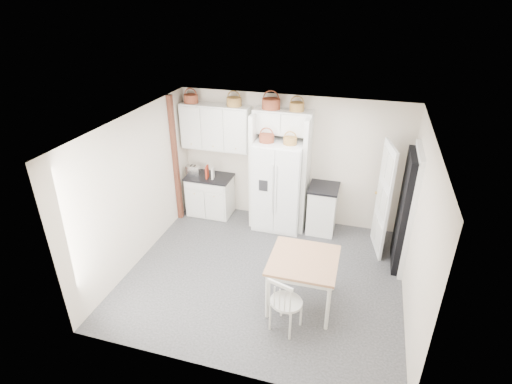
% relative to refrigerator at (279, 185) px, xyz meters
% --- Properties ---
extents(floor, '(4.50, 4.50, 0.00)m').
position_rel_refrigerator_xyz_m(floor, '(0.15, -1.64, -0.90)').
color(floor, '#262628').
rests_on(floor, ground).
extents(ceiling, '(4.50, 4.50, 0.00)m').
position_rel_refrigerator_xyz_m(ceiling, '(0.15, -1.64, 1.70)').
color(ceiling, white).
rests_on(ceiling, wall_back).
extents(wall_back, '(4.50, 0.00, 4.50)m').
position_rel_refrigerator_xyz_m(wall_back, '(0.15, 0.36, 0.40)').
color(wall_back, beige).
rests_on(wall_back, floor).
extents(wall_left, '(0.00, 4.00, 4.00)m').
position_rel_refrigerator_xyz_m(wall_left, '(-2.10, -1.64, 0.40)').
color(wall_left, beige).
rests_on(wall_left, floor).
extents(wall_right, '(0.00, 4.00, 4.00)m').
position_rel_refrigerator_xyz_m(wall_right, '(2.40, -1.64, 0.40)').
color(wall_right, beige).
rests_on(wall_right, floor).
extents(refrigerator, '(0.93, 0.75, 1.80)m').
position_rel_refrigerator_xyz_m(refrigerator, '(0.00, 0.00, 0.00)').
color(refrigerator, white).
rests_on(refrigerator, floor).
extents(base_cab_left, '(0.90, 0.57, 0.84)m').
position_rel_refrigerator_xyz_m(base_cab_left, '(-1.50, 0.06, -0.48)').
color(base_cab_left, silver).
rests_on(base_cab_left, floor).
extents(base_cab_right, '(0.52, 0.63, 0.92)m').
position_rel_refrigerator_xyz_m(base_cab_right, '(0.87, 0.06, -0.44)').
color(base_cab_right, silver).
rests_on(base_cab_right, floor).
extents(dining_table, '(1.00, 1.00, 0.82)m').
position_rel_refrigerator_xyz_m(dining_table, '(0.88, -2.14, -0.49)').
color(dining_table, brown).
rests_on(dining_table, floor).
extents(windsor_chair, '(0.57, 0.54, 0.94)m').
position_rel_refrigerator_xyz_m(windsor_chair, '(0.75, -2.70, -0.43)').
color(windsor_chair, silver).
rests_on(windsor_chair, floor).
extents(counter_left, '(0.94, 0.61, 0.04)m').
position_rel_refrigerator_xyz_m(counter_left, '(-1.50, 0.06, -0.05)').
color(counter_left, black).
rests_on(counter_left, base_cab_left).
extents(counter_right, '(0.57, 0.67, 0.04)m').
position_rel_refrigerator_xyz_m(counter_right, '(0.87, 0.06, 0.04)').
color(counter_right, black).
rests_on(counter_right, base_cab_right).
extents(toaster, '(0.29, 0.19, 0.19)m').
position_rel_refrigerator_xyz_m(toaster, '(-1.85, 0.06, 0.07)').
color(toaster, silver).
rests_on(toaster, counter_left).
extents(cookbook_red, '(0.07, 0.18, 0.26)m').
position_rel_refrigerator_xyz_m(cookbook_red, '(-1.51, -0.02, 0.10)').
color(cookbook_red, maroon).
rests_on(cookbook_red, counter_left).
extents(cookbook_cream, '(0.06, 0.15, 0.23)m').
position_rel_refrigerator_xyz_m(cookbook_cream, '(-1.38, -0.02, 0.09)').
color(cookbook_cream, beige).
rests_on(cookbook_cream, counter_left).
extents(basket_upper_a, '(0.28, 0.28, 0.16)m').
position_rel_refrigerator_xyz_m(basket_upper_a, '(-1.84, 0.19, 1.53)').
color(basket_upper_a, brown).
rests_on(basket_upper_a, upper_cabinet).
extents(basket_upper_c, '(0.28, 0.28, 0.16)m').
position_rel_refrigerator_xyz_m(basket_upper_c, '(-0.96, 0.19, 1.53)').
color(basket_upper_c, olive).
rests_on(basket_upper_c, upper_cabinet).
extents(basket_bridge_a, '(0.34, 0.34, 0.19)m').
position_rel_refrigerator_xyz_m(basket_bridge_a, '(-0.24, 0.19, 1.54)').
color(basket_bridge_a, brown).
rests_on(basket_bridge_a, bridge_cabinet).
extents(basket_bridge_b, '(0.27, 0.27, 0.15)m').
position_rel_refrigerator_xyz_m(basket_bridge_b, '(0.25, 0.19, 1.53)').
color(basket_bridge_b, olive).
rests_on(basket_bridge_b, bridge_cabinet).
extents(basket_fridge_a, '(0.28, 0.28, 0.15)m').
position_rel_refrigerator_xyz_m(basket_fridge_a, '(-0.24, -0.10, 0.98)').
color(basket_fridge_a, brown).
rests_on(basket_fridge_a, refrigerator).
extents(basket_fridge_b, '(0.25, 0.25, 0.13)m').
position_rel_refrigerator_xyz_m(basket_fridge_b, '(0.20, -0.10, 0.97)').
color(basket_fridge_b, olive).
rests_on(basket_fridge_b, refrigerator).
extents(upper_cabinet, '(1.40, 0.34, 0.90)m').
position_rel_refrigerator_xyz_m(upper_cabinet, '(-1.35, 0.19, 1.00)').
color(upper_cabinet, silver).
rests_on(upper_cabinet, wall_back).
extents(bridge_cabinet, '(1.12, 0.34, 0.45)m').
position_rel_refrigerator_xyz_m(bridge_cabinet, '(-0.00, 0.19, 1.22)').
color(bridge_cabinet, silver).
rests_on(bridge_cabinet, wall_back).
extents(fridge_panel_left, '(0.08, 0.60, 2.30)m').
position_rel_refrigerator_xyz_m(fridge_panel_left, '(-0.51, 0.06, 0.25)').
color(fridge_panel_left, silver).
rests_on(fridge_panel_left, floor).
extents(fridge_panel_right, '(0.08, 0.60, 2.30)m').
position_rel_refrigerator_xyz_m(fridge_panel_right, '(0.51, 0.06, 0.25)').
color(fridge_panel_right, silver).
rests_on(fridge_panel_right, floor).
extents(trim_post, '(0.09, 0.09, 2.60)m').
position_rel_refrigerator_xyz_m(trim_post, '(-2.05, -0.29, 0.40)').
color(trim_post, '#451E16').
rests_on(trim_post, floor).
extents(doorway_void, '(0.18, 0.85, 2.05)m').
position_rel_refrigerator_xyz_m(doorway_void, '(2.31, -0.64, 0.12)').
color(doorway_void, black).
rests_on(doorway_void, floor).
extents(door_slab, '(0.21, 0.79, 2.05)m').
position_rel_refrigerator_xyz_m(door_slab, '(1.95, -0.31, 0.12)').
color(door_slab, white).
rests_on(door_slab, floor).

